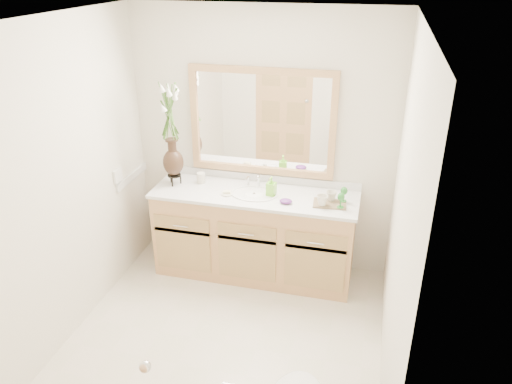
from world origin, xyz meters
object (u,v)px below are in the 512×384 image
(soap_bottle, at_px, (271,187))
(flower_vase, at_px, (170,120))
(tray, at_px, (330,204))
(tumbler, at_px, (201,178))

(soap_bottle, bearing_deg, flower_vase, -172.39)
(flower_vase, relative_size, tray, 3.27)
(tumbler, height_order, tray, tumbler)
(soap_bottle, xyz_separation_m, tray, (0.52, -0.06, -0.07))
(tumbler, distance_m, soap_bottle, 0.70)
(flower_vase, bearing_deg, soap_bottle, -0.71)
(soap_bottle, bearing_deg, tumbler, -179.83)
(flower_vase, xyz_separation_m, tumbler, (0.23, 0.09, -0.57))
(flower_vase, relative_size, soap_bottle, 5.88)
(flower_vase, xyz_separation_m, tray, (1.44, -0.08, -0.61))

